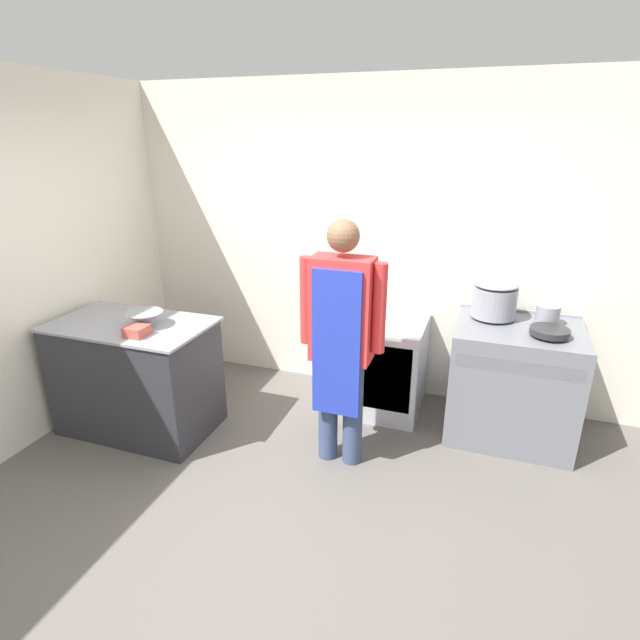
{
  "coord_description": "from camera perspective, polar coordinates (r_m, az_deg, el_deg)",
  "views": [
    {
      "loc": [
        1.2,
        -2.1,
        2.25
      ],
      "look_at": [
        0.08,
        1.14,
        0.97
      ],
      "focal_mm": 28.0,
      "sensor_mm": 36.0,
      "label": 1
    }
  ],
  "objects": [
    {
      "name": "stock_pot",
      "position": [
        4.05,
        19.31,
        2.35
      ],
      "size": [
        0.33,
        0.33,
        0.29
      ],
      "color": "gray",
      "rests_on": "stove"
    },
    {
      "name": "plastic_tub",
      "position": [
        3.76,
        -20.22,
        -1.19
      ],
      "size": [
        0.14,
        0.14,
        0.07
      ],
      "color": "#B24C3F",
      "rests_on": "prep_counter"
    },
    {
      "name": "sauce_pot",
      "position": [
        4.1,
        24.59,
        0.66
      ],
      "size": [
        0.17,
        0.17,
        0.13
      ],
      "color": "gray",
      "rests_on": "stove"
    },
    {
      "name": "wall_left",
      "position": [
        4.56,
        -26.47,
        6.99
      ],
      "size": [
        0.05,
        8.0,
        2.7
      ],
      "color": "silver",
      "rests_on": "ground_plane"
    },
    {
      "name": "wall_back",
      "position": [
        4.46,
        3.18,
        8.84
      ],
      "size": [
        8.0,
        0.05,
        2.7
      ],
      "color": "silver",
      "rests_on": "ground_plane"
    },
    {
      "name": "fridge_unit",
      "position": [
        4.3,
        7.78,
        -5.18
      ],
      "size": [
        0.58,
        0.67,
        0.8
      ],
      "color": "silver",
      "rests_on": "ground_plane"
    },
    {
      "name": "mixing_bowl",
      "position": [
        3.92,
        -19.38,
        0.09
      ],
      "size": [
        0.28,
        0.28,
        0.11
      ],
      "color": "gray",
      "rests_on": "prep_counter"
    },
    {
      "name": "prep_counter",
      "position": [
        4.22,
        -20.19,
        -6.04
      ],
      "size": [
        1.22,
        0.72,
        0.9
      ],
      "color": "#2D2D33",
      "rests_on": "ground_plane"
    },
    {
      "name": "person_cook",
      "position": [
        3.34,
        2.45,
        -1.59
      ],
      "size": [
        0.59,
        0.24,
        1.76
      ],
      "color": "#38476B",
      "rests_on": "ground_plane"
    },
    {
      "name": "ground_plane",
      "position": [
        3.31,
        -8.4,
        -22.65
      ],
      "size": [
        14.0,
        14.0,
        0.0
      ],
      "primitive_type": "plane",
      "color": "#5B5651"
    },
    {
      "name": "stove",
      "position": [
        4.16,
        21.13,
        -6.57
      ],
      "size": [
        0.92,
        0.76,
        0.92
      ],
      "color": "slate",
      "rests_on": "ground_plane"
    },
    {
      "name": "saute_pan",
      "position": [
        3.87,
        24.77,
        -1.18
      ],
      "size": [
        0.27,
        0.27,
        0.04
      ],
      "color": "#262628",
      "rests_on": "stove"
    }
  ]
}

